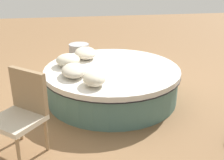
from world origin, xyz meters
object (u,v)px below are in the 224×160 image
object	(u,v)px
throw_pillow_1	(68,60)
throw_pillow_3	(94,78)
round_bed	(112,83)
throw_pillow_0	(85,53)
throw_pillow_2	(74,70)
side_table	(79,53)
patio_chair	(22,108)

from	to	relation	value
throw_pillow_1	throw_pillow_3	size ratio (longest dim) A/B	1.02
round_bed	throw_pillow_0	world-z (taller)	throw_pillow_0
round_bed	throw_pillow_2	size ratio (longest dim) A/B	4.23
throw_pillow_2	round_bed	bearing A→B (deg)	112.35
throw_pillow_2	side_table	xyz separation A→B (m)	(-2.20, 0.16, -0.40)
round_bed	side_table	world-z (taller)	round_bed
throw_pillow_0	throw_pillow_2	size ratio (longest dim) A/B	1.05
round_bed	throw_pillow_1	size ratio (longest dim) A/B	5.36
throw_pillow_3	patio_chair	bearing A→B (deg)	-55.99
throw_pillow_1	side_table	distance (m)	1.80
throw_pillow_1	side_table	xyz separation A→B (m)	(-1.74, 0.24, -0.42)
patio_chair	side_table	xyz separation A→B (m)	(-3.19, 0.78, -0.35)
throw_pillow_1	throw_pillow_3	bearing A→B (deg)	21.90
side_table	throw_pillow_1	bearing A→B (deg)	-8.01
round_bed	throw_pillow_1	bearing A→B (deg)	-107.11
throw_pillow_2	throw_pillow_3	world-z (taller)	throw_pillow_3
throw_pillow_2	patio_chair	xyz separation A→B (m)	(0.99, -0.61, -0.05)
throw_pillow_0	throw_pillow_1	distance (m)	0.48
throw_pillow_1	side_table	world-z (taller)	throw_pillow_1
throw_pillow_2	patio_chair	distance (m)	1.16
throw_pillow_3	side_table	size ratio (longest dim) A/B	0.90
throw_pillow_2	side_table	distance (m)	2.24
throw_pillow_1	patio_chair	distance (m)	1.55
throw_pillow_3	side_table	xyz separation A→B (m)	(-2.60, -0.10, -0.42)
throw_pillow_3	patio_chair	size ratio (longest dim) A/B	0.41
throw_pillow_1	patio_chair	bearing A→B (deg)	-20.08
round_bed	throw_pillow_3	world-z (taller)	throw_pillow_3
throw_pillow_2	patio_chair	world-z (taller)	patio_chair
throw_pillow_3	patio_chair	distance (m)	1.06
throw_pillow_2	throw_pillow_1	bearing A→B (deg)	-170.13
throw_pillow_2	patio_chair	bearing A→B (deg)	-31.79
round_bed	patio_chair	size ratio (longest dim) A/B	2.23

